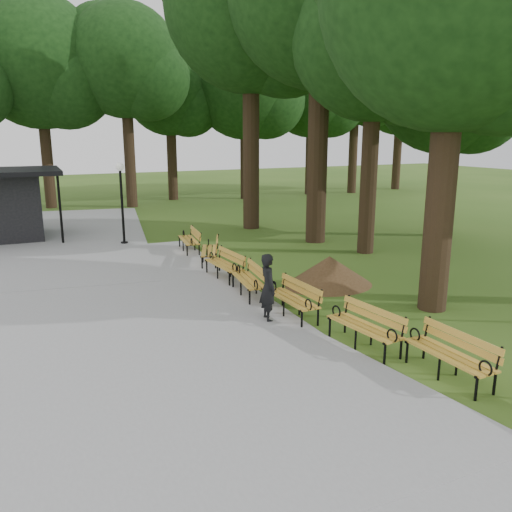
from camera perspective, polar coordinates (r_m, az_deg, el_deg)
name	(u,v)px	position (r m, az deg, el deg)	size (l,w,h in m)	color
ground	(325,331)	(11.86, 7.57, -8.22)	(100.00, 100.00, 0.00)	#335518
path	(118,315)	(13.09, -14.96, -6.32)	(12.00, 38.00, 0.06)	gray
person	(268,288)	(12.14, 1.35, -3.51)	(0.60, 0.39, 1.63)	black
lamp_post	(121,186)	(21.07, -14.66, 7.45)	(0.32, 0.32, 3.23)	black
dirt_mound	(329,271)	(15.23, 8.06, -1.61)	(2.23, 2.23, 0.87)	#47301C
bench_1	(449,355)	(10.11, 20.50, -10.21)	(1.90, 0.64, 0.88)	gold
bench_2	(364,327)	(11.00, 11.82, -7.70)	(1.90, 0.64, 0.88)	gold
bench_3	(292,299)	(12.56, 3.96, -4.75)	(1.90, 0.64, 0.88)	gold
bench_4	(249,280)	(14.08, -0.82, -2.71)	(1.90, 0.64, 0.88)	gold
bench_5	(224,265)	(15.74, -3.54, -0.99)	(1.90, 0.64, 0.88)	gold
bench_6	(209,251)	(17.67, -5.17, 0.57)	(1.90, 0.64, 0.88)	gold
bench_7	(189,240)	(19.51, -7.41, 1.74)	(1.90, 0.64, 0.88)	gold
lawn_tree_1	(376,35)	(19.54, 13.08, 22.66)	(5.90, 5.90, 10.60)	black
lawn_tree_4	(251,5)	(24.56, -0.58, 25.91)	(7.47, 7.47, 13.46)	black
lawn_tree_5	(446,84)	(23.55, 20.25, 17.40)	(5.73, 5.73, 9.21)	black
tree_backdrop	(216,77)	(35.10, -4.39, 19.06)	(37.69, 9.77, 15.66)	black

